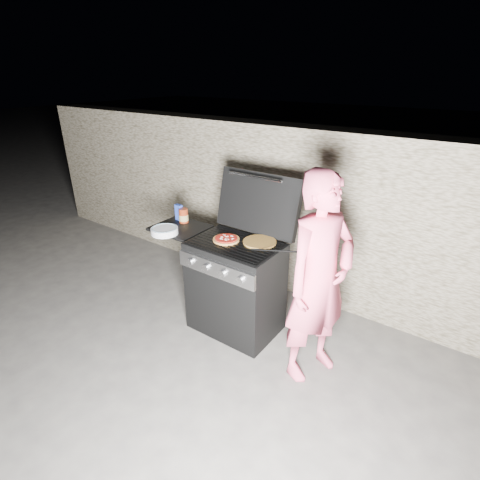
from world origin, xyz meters
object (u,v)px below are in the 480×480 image
Objects in this scene: pizza_topped at (226,239)px; gas_grill at (215,279)px; sauce_jar at (184,215)px; person at (319,280)px.

gas_grill is at bearing 177.48° from pizza_topped.
gas_grill is 9.44× the size of sauce_jar.
gas_grill is 5.63× the size of pizza_topped.
person reaches higher than pizza_topped.
person is (0.94, -0.07, -0.07)m from pizza_topped.
sauce_jar is 0.08× the size of person.
person reaches higher than gas_grill.
person reaches higher than sauce_jar.
pizza_topped is 0.94m from person.
gas_grill is 0.79× the size of person.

